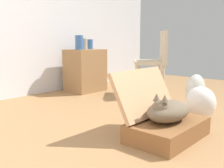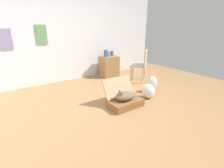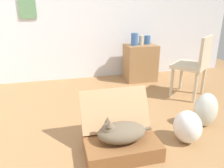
# 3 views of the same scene
# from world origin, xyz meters

# --- Properties ---
(ground_plane) EXTENTS (7.68, 7.68, 0.00)m
(ground_plane) POSITION_xyz_m (0.00, 0.00, 0.00)
(ground_plane) COLOR #9E7247
(ground_plane) RESTS_ON ground
(suitcase_base) EXTENTS (0.67, 0.42, 0.14)m
(suitcase_base) POSITION_xyz_m (0.36, -0.12, 0.07)
(suitcase_base) COLOR brown
(suitcase_base) RESTS_ON ground
(suitcase_lid) EXTENTS (0.67, 0.23, 0.39)m
(suitcase_lid) POSITION_xyz_m (0.36, 0.11, 0.34)
(suitcase_lid) COLOR tan
(suitcase_lid) RESTS_ON suitcase_base
(cat) EXTENTS (0.52, 0.28, 0.24)m
(cat) POSITION_xyz_m (0.35, -0.12, 0.23)
(cat) COLOR brown
(cat) RESTS_ON suitcase_base
(plastic_bag_white) EXTENTS (0.26, 0.30, 0.33)m
(plastic_bag_white) POSITION_xyz_m (1.05, -0.09, 0.16)
(plastic_bag_white) COLOR white
(plastic_bag_white) RESTS_ON ground
(plastic_bag_clear) EXTENTS (0.27, 0.21, 0.39)m
(plastic_bag_clear) POSITION_xyz_m (1.41, 0.12, 0.20)
(plastic_bag_clear) COLOR silver
(plastic_bag_clear) RESTS_ON ground
(side_table) EXTENTS (0.54, 0.43, 0.64)m
(side_table) POSITION_xyz_m (1.30, 1.85, 0.32)
(side_table) COLOR olive
(side_table) RESTS_ON ground
(vase_tall) EXTENTS (0.12, 0.12, 0.21)m
(vase_tall) POSITION_xyz_m (1.16, 1.82, 0.74)
(vase_tall) COLOR #38609E
(vase_tall) RESTS_ON side_table
(vase_short) EXTENTS (0.11, 0.11, 0.15)m
(vase_short) POSITION_xyz_m (1.43, 1.89, 0.71)
(vase_short) COLOR #38609E
(vase_short) RESTS_ON side_table
(vase_round) EXTENTS (0.08, 0.08, 0.16)m
(vase_round) POSITION_xyz_m (1.30, 1.85, 0.72)
(vase_round) COLOR #B7AD99
(vase_round) RESTS_ON side_table
(chair) EXTENTS (0.64, 0.63, 0.90)m
(chair) POSITION_xyz_m (1.75, 0.91, 0.51)
(chair) COLOR beige
(chair) RESTS_ON ground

